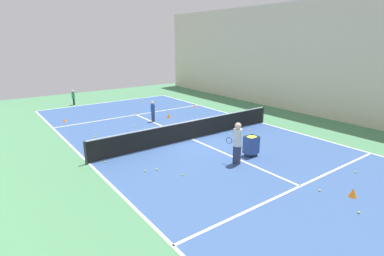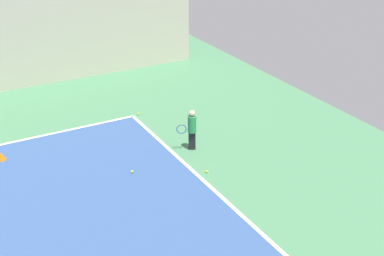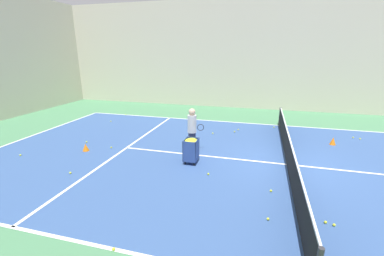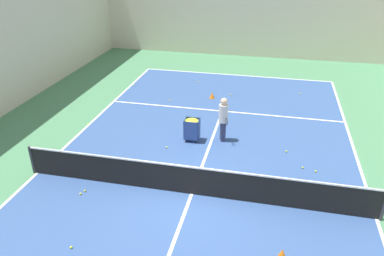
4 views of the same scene
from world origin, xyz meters
name	(u,v)px [view 2 (image 2 of 4)]	position (x,y,z in m)	size (l,w,h in m)	color
line_baseline_near	(221,197)	(0.00, -11.91, 0.01)	(10.88, 0.10, 0.00)	white
player_near_baseline	(192,127)	(2.53, -12.49, 0.69)	(0.32, 0.59, 1.21)	black
training_cone_2	(1,156)	(4.51, -7.61, 0.11)	(0.24, 0.24, 0.22)	orange
tennis_ball_7	(138,114)	(5.45, -12.11, 0.04)	(0.07, 0.07, 0.07)	yellow
tennis_ball_16	(207,171)	(1.17, -12.19, 0.04)	(0.07, 0.07, 0.07)	yellow
tennis_ball_29	(132,172)	(2.12, -10.47, 0.04)	(0.07, 0.07, 0.07)	yellow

